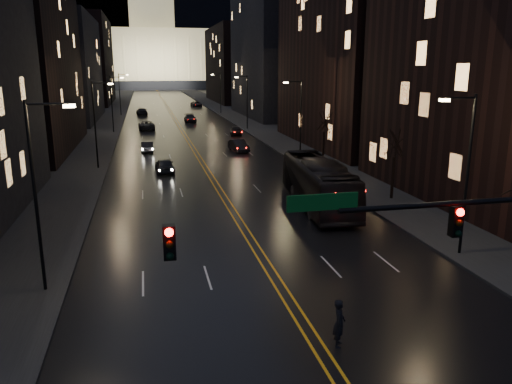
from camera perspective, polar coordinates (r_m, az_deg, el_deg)
road at (r=143.89m, az=-10.25°, el=9.76°), size 20.00×320.00×0.02m
sidewalk_left at (r=143.98m, az=-15.90°, el=9.48°), size 8.00×320.00×0.16m
sidewalk_right at (r=145.14m, az=-4.64°, el=10.00°), size 8.00×320.00×0.16m
center_line at (r=143.89m, az=-10.25°, el=9.77°), size 0.62×320.00×0.01m
building_left_mid at (r=69.14m, az=-26.09°, el=15.75°), size 12.00×30.00×28.00m
building_left_far at (r=106.45m, az=-21.20°, el=12.99°), size 12.00×34.00×20.00m
building_left_dist at (r=154.13m, az=-18.68°, el=14.00°), size 12.00×40.00×24.00m
building_right_mid at (r=108.82m, az=1.91°, el=15.49°), size 12.00×34.00×26.00m
building_right_dist at (r=155.75m, az=-2.62°, el=14.33°), size 12.00×40.00×22.00m
capitol at (r=263.54m, az=-11.63°, el=15.31°), size 90.00×50.00×58.50m
streetlamp_right_near at (r=29.28m, az=22.79°, el=2.61°), size 2.13×0.25×9.00m
streetlamp_left_near at (r=24.46m, az=-23.58°, el=0.45°), size 2.13×0.25×9.00m
streetlamp_right_mid at (r=56.22m, az=4.98°, el=8.67°), size 2.13×0.25×9.00m
streetlamp_left_mid at (r=53.87m, az=-17.77°, el=7.82°), size 2.13×0.25×9.00m
streetlamp_right_far at (r=85.23m, az=-1.15°, el=10.55°), size 2.13×0.25×9.00m
streetlamp_left_far at (r=83.69m, az=-16.05°, el=9.95°), size 2.13×0.25×9.00m
streetlamp_right_dist at (r=114.75m, az=-4.17°, el=11.44°), size 2.13×0.25×9.00m
streetlamp_left_dist at (r=113.61m, az=-15.23°, el=10.96°), size 2.13×0.25×9.00m
tree_right_mid at (r=40.58m, az=15.59°, el=5.32°), size 2.40×2.40×6.65m
tree_right_far at (r=55.09m, az=7.79°, el=7.90°), size 2.40×2.40×6.65m
bus at (r=38.04m, az=7.11°, el=0.98°), size 4.06×13.07×3.58m
oncoming_car_a at (r=50.96m, az=-10.39°, el=3.00°), size 1.94×4.45×1.49m
oncoming_car_b at (r=64.00m, az=-12.31°, el=5.08°), size 1.50×4.14×1.36m
oncoming_car_c at (r=87.22m, az=-12.41°, el=7.47°), size 2.77×5.66×1.55m
oncoming_car_d at (r=114.54m, az=-12.92°, el=8.96°), size 2.64×5.54×1.56m
receding_car_a at (r=63.05m, az=-2.00°, el=5.32°), size 2.15×4.66×1.48m
receding_car_b at (r=78.13m, az=-2.33°, el=7.02°), size 2.25×4.48×1.46m
receding_car_c at (r=97.37m, az=-7.54°, el=8.32°), size 2.17×5.21×1.51m
receding_car_d at (r=135.68m, az=-6.82°, el=9.94°), size 2.88×5.48×1.47m
pedestrian_a at (r=19.76m, az=9.49°, el=-14.55°), size 0.69×0.82×1.91m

